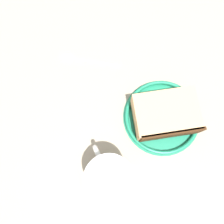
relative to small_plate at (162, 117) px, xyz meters
The scene contains 5 objects.
ground_plane 5.85cm from the small_plate, 28.49° to the left, with size 145.43×145.43×2.54cm, color tan.
small_plate is the anchor object (origin of this frame).
cake_slice 2.63cm from the small_plate, 134.95° to the left, with size 14.29×14.28×5.22cm.
tea_mug 16.08cm from the small_plate, 84.02° to the left, with size 9.99×7.99×9.54cm.
teaspoon 21.39cm from the small_plate, ahead, with size 11.96×6.80×0.80cm.
Camera 1 is at (-2.73, 11.26, 48.54)cm, focal length 39.58 mm.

